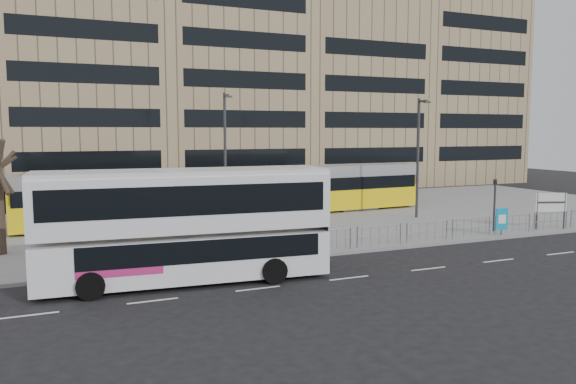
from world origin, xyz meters
name	(u,v)px	position (x,y,z in m)	size (l,w,h in m)	color
ground	(344,255)	(0.00, 0.00, 0.00)	(120.00, 120.00, 0.00)	black
plaza	(260,219)	(0.00, 12.00, 0.07)	(64.00, 24.00, 0.15)	slate
kerb	(344,253)	(0.00, 0.05, 0.07)	(64.00, 0.25, 0.17)	gray
building_row	(199,65)	(1.55, 34.27, 12.91)	(70.40, 18.40, 31.20)	brown
pedestrian_barrier	(374,230)	(2.00, 0.50, 0.98)	(32.07, 0.07, 1.10)	#92959A
road_markings	(409,271)	(1.00, -4.00, 0.01)	(62.00, 0.12, 0.01)	white
double_decker_bus	(185,222)	(-8.32, -2.00, 2.45)	(11.51, 3.56, 4.53)	white
tram	(239,193)	(-1.26, 12.66, 1.84)	(28.75, 4.49, 3.37)	yellow
station_sign	(551,204)	(14.61, 0.80, 1.67)	(1.82, 0.71, 2.20)	#2D2D30
ad_panel	(502,219)	(10.39, 0.40, 1.05)	(0.82, 0.12, 1.53)	#2D2D30
pedestrian	(258,225)	(-2.94, 4.24, 0.99)	(0.61, 0.40, 1.68)	black
traffic_light_west	(188,219)	(-7.55, 0.92, 2.12)	(0.23, 0.25, 3.10)	#2D2D30
traffic_light_east	(495,198)	(10.88, 1.52, 2.12)	(0.22, 0.24, 3.10)	#2D2D30
lamp_post_west	(225,152)	(-2.68, 11.10, 4.70)	(0.45, 1.04, 8.36)	#2D2D30
lamp_post_east	(418,153)	(9.94, 7.75, 4.58)	(0.45, 1.04, 8.10)	#2D2D30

